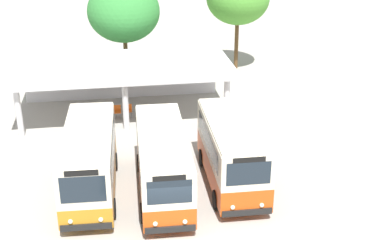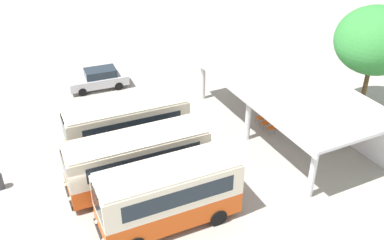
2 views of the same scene
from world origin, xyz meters
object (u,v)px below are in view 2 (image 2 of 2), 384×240
(city_bus_second_in_row, at_px, (137,159))
(city_bus_nearest_orange, at_px, (127,126))
(city_bus_middle_cream, at_px, (168,194))
(waiting_chair_second_from_end, at_px, (266,122))
(waiting_chair_middle_seat, at_px, (272,127))
(parked_car_flank, at_px, (99,79))
(waiting_chair_end_by_column, at_px, (261,117))

(city_bus_second_in_row, bearing_deg, city_bus_nearest_orange, 170.76)
(city_bus_second_in_row, distance_m, city_bus_middle_cream, 3.42)
(waiting_chair_second_from_end, bearing_deg, city_bus_middle_cream, -60.23)
(city_bus_second_in_row, height_order, waiting_chair_middle_seat, city_bus_second_in_row)
(city_bus_second_in_row, relative_size, city_bus_middle_cream, 1.11)
(parked_car_flank, bearing_deg, waiting_chair_second_from_end, 37.63)
(parked_car_flank, xyz_separation_m, waiting_chair_end_by_column, (10.09, 8.40, -0.31))
(parked_car_flank, relative_size, waiting_chair_end_by_column, 5.42)
(city_bus_middle_cream, bearing_deg, city_bus_nearest_orange, 178.21)
(city_bus_middle_cream, xyz_separation_m, parked_car_flank, (-16.10, 0.96, -1.00))
(city_bus_nearest_orange, bearing_deg, city_bus_second_in_row, -9.24)
(waiting_chair_second_from_end, xyz_separation_m, waiting_chair_middle_seat, (0.70, 0.06, 0.00))
(city_bus_nearest_orange, distance_m, city_bus_middle_cream, 6.81)
(city_bus_second_in_row, relative_size, parked_car_flank, 1.66)
(waiting_chair_second_from_end, bearing_deg, waiting_chair_middle_seat, 4.52)
(waiting_chair_middle_seat, bearing_deg, city_bus_second_in_row, -82.89)
(waiting_chair_middle_seat, bearing_deg, waiting_chair_second_from_end, -175.48)
(waiting_chair_end_by_column, bearing_deg, city_bus_second_in_row, -74.94)
(city_bus_nearest_orange, height_order, parked_car_flank, city_bus_nearest_orange)
(city_bus_second_in_row, xyz_separation_m, waiting_chair_end_by_column, (-2.61, 9.69, -1.23))
(city_bus_second_in_row, relative_size, waiting_chair_end_by_column, 9.01)
(city_bus_nearest_orange, xyz_separation_m, waiting_chair_middle_seat, (2.19, 9.12, -1.29))
(city_bus_middle_cream, bearing_deg, parked_car_flank, 176.60)
(city_bus_nearest_orange, xyz_separation_m, city_bus_middle_cream, (6.80, -0.21, 0.02))
(waiting_chair_end_by_column, distance_m, waiting_chair_second_from_end, 0.70)
(city_bus_middle_cream, distance_m, waiting_chair_end_by_column, 11.19)
(city_bus_middle_cream, relative_size, parked_car_flank, 1.50)
(city_bus_nearest_orange, relative_size, city_bus_second_in_row, 0.96)
(city_bus_second_in_row, bearing_deg, waiting_chair_middle_seat, 97.11)
(city_bus_nearest_orange, distance_m, waiting_chair_second_from_end, 9.28)
(city_bus_nearest_orange, relative_size, parked_car_flank, 1.60)
(city_bus_nearest_orange, bearing_deg, city_bus_middle_cream, -1.79)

